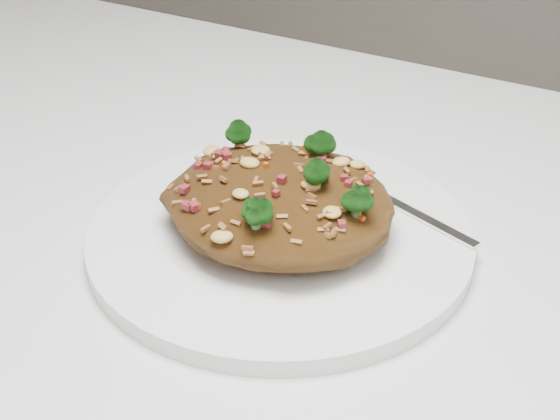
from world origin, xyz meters
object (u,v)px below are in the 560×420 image
(plate, at_px, (280,235))
(fried_rice, at_px, (281,193))
(fork, at_px, (399,205))
(dining_table, at_px, (168,304))

(plate, height_order, fried_rice, fried_rice)
(fork, bearing_deg, fried_rice, -114.72)
(fried_rice, distance_m, fork, 0.10)
(fried_rice, bearing_deg, fork, 46.35)
(fried_rice, xyz_separation_m, fork, (0.07, 0.07, -0.03))
(plate, distance_m, fork, 0.10)
(fried_rice, bearing_deg, dining_table, -171.71)
(plate, bearing_deg, fried_rice, 15.07)
(dining_table, distance_m, fried_rice, 0.17)
(plate, xyz_separation_m, fork, (0.07, 0.07, 0.01))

